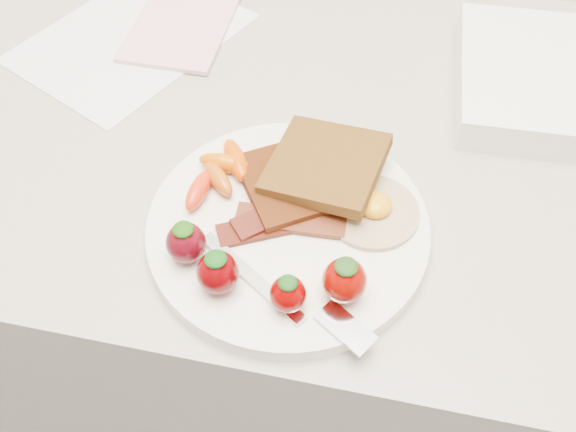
# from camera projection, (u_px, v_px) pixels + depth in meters

# --- Properties ---
(counter) EXTENTS (2.00, 0.60, 0.90)m
(counter) POSITION_uv_depth(u_px,v_px,m) (310.00, 320.00, 1.07)
(counter) COLOR gray
(counter) RESTS_ON ground
(plate) EXTENTS (0.27, 0.27, 0.02)m
(plate) POSITION_uv_depth(u_px,v_px,m) (288.00, 228.00, 0.62)
(plate) COLOR white
(plate) RESTS_ON counter
(toast_lower) EXTENTS (0.14, 0.14, 0.01)m
(toast_lower) POSITION_uv_depth(u_px,v_px,m) (296.00, 181.00, 0.63)
(toast_lower) COLOR black
(toast_lower) RESTS_ON plate
(toast_upper) EXTENTS (0.12, 0.12, 0.02)m
(toast_upper) POSITION_uv_depth(u_px,v_px,m) (326.00, 165.00, 0.63)
(toast_upper) COLOR black
(toast_upper) RESTS_ON toast_lower
(fried_egg) EXTENTS (0.10, 0.10, 0.02)m
(fried_egg) POSITION_uv_depth(u_px,v_px,m) (373.00, 210.00, 0.61)
(fried_egg) COLOR beige
(fried_egg) RESTS_ON plate
(bacon_strips) EXTENTS (0.12, 0.10, 0.01)m
(bacon_strips) POSITION_uv_depth(u_px,v_px,m) (283.00, 219.00, 0.61)
(bacon_strips) COLOR #340E05
(bacon_strips) RESTS_ON plate
(baby_carrots) EXTENTS (0.06, 0.10, 0.02)m
(baby_carrots) POSITION_uv_depth(u_px,v_px,m) (221.00, 172.00, 0.64)
(baby_carrots) COLOR #D05C01
(baby_carrots) RESTS_ON plate
(strawberries) EXTENTS (0.18, 0.07, 0.05)m
(strawberries) POSITION_uv_depth(u_px,v_px,m) (259.00, 270.00, 0.55)
(strawberries) COLOR #47050D
(strawberries) RESTS_ON plate
(fork) EXTENTS (0.17, 0.10, 0.00)m
(fork) POSITION_uv_depth(u_px,v_px,m) (293.00, 299.00, 0.55)
(fork) COLOR silver
(fork) RESTS_ON plate
(paper_sheet) EXTENTS (0.30, 0.33, 0.00)m
(paper_sheet) POSITION_uv_depth(u_px,v_px,m) (132.00, 38.00, 0.81)
(paper_sheet) COLOR white
(paper_sheet) RESTS_ON counter
(notepad) EXTENTS (0.12, 0.17, 0.01)m
(notepad) POSITION_uv_depth(u_px,v_px,m) (182.00, 25.00, 0.82)
(notepad) COLOR #E4A6B4
(notepad) RESTS_ON paper_sheet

